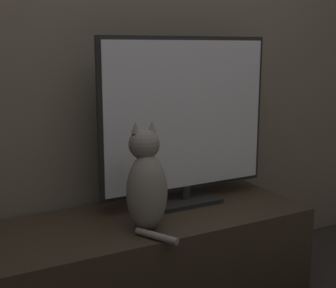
{
  "coord_description": "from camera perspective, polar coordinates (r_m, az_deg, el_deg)",
  "views": [
    {
      "loc": [
        -0.85,
        -0.82,
        1.14
      ],
      "look_at": [
        0.08,
        0.9,
        0.73
      ],
      "focal_mm": 50.0,
      "sensor_mm": 36.0,
      "label": 1
    }
  ],
  "objects": [
    {
      "name": "wall_back",
      "position": [
        2.22,
        -6.07,
        15.86
      ],
      "size": [
        4.8,
        0.05,
        2.6
      ],
      "color": "#756B5B",
      "rests_on": "ground_plane"
    },
    {
      "name": "cat",
      "position": [
        1.87,
        -2.67,
        -4.88
      ],
      "size": [
        0.18,
        0.3,
        0.44
      ],
      "rotation": [
        0.0,
        0.0,
        -0.12
      ],
      "color": "gray",
      "rests_on": "tv_stand"
    },
    {
      "name": "tv_stand",
      "position": [
        2.14,
        -2.14,
        -14.05
      ],
      "size": [
        1.41,
        0.53,
        0.41
      ],
      "color": "#33281E",
      "rests_on": "ground_plane"
    },
    {
      "name": "tv",
      "position": [
        2.15,
        2.2,
        2.94
      ],
      "size": [
        0.85,
        0.19,
        0.77
      ],
      "color": "black",
      "rests_on": "tv_stand"
    }
  ]
}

